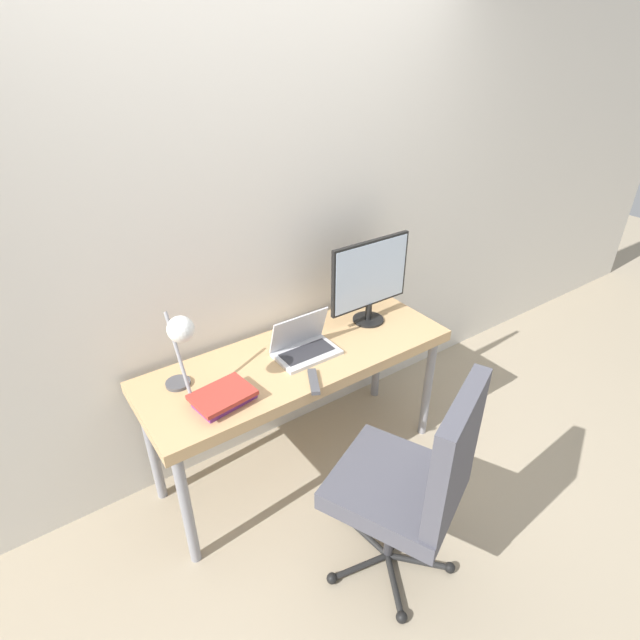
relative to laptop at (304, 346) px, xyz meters
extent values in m
plane|color=tan|center=(-0.03, -0.28, -0.79)|extent=(12.00, 12.00, 0.00)
cube|color=silver|center=(-0.03, 0.35, 0.51)|extent=(8.00, 0.05, 2.60)
cube|color=tan|center=(-0.03, 0.00, -0.07)|extent=(1.61, 0.57, 0.06)
cylinder|color=gray|center=(-0.78, -0.22, -0.45)|extent=(0.05, 0.05, 0.69)
cylinder|color=gray|center=(0.71, -0.22, -0.45)|extent=(0.05, 0.05, 0.69)
cylinder|color=gray|center=(-0.78, 0.23, -0.45)|extent=(0.05, 0.05, 0.69)
cylinder|color=gray|center=(0.71, 0.23, -0.45)|extent=(0.05, 0.05, 0.69)
cube|color=silver|center=(0.00, -0.02, -0.04)|extent=(0.32, 0.20, 0.02)
cube|color=#2D2D33|center=(0.00, -0.02, -0.03)|extent=(0.27, 0.12, 0.00)
cube|color=silver|center=(0.00, 0.05, 0.07)|extent=(0.32, 0.07, 0.19)
cube|color=black|center=(0.00, 0.04, 0.07)|extent=(0.28, 0.06, 0.17)
cylinder|color=black|center=(0.47, 0.06, -0.04)|extent=(0.17, 0.17, 0.01)
cylinder|color=black|center=(0.47, 0.06, 0.02)|extent=(0.04, 0.04, 0.10)
cube|color=black|center=(0.47, 0.07, 0.24)|extent=(0.50, 0.02, 0.38)
cube|color=silver|center=(0.47, 0.06, 0.24)|extent=(0.48, 0.00, 0.35)
cylinder|color=#4C4C51|center=(-0.62, 0.12, -0.04)|extent=(0.11, 0.11, 0.02)
cylinder|color=#99999E|center=(-0.62, 0.03, 0.16)|extent=(0.02, 0.19, 0.38)
sphere|color=white|center=(-0.62, -0.05, 0.34)|extent=(0.11, 0.11, 0.11)
sphere|color=black|center=(0.22, -0.63, -0.77)|extent=(0.05, 0.05, 0.05)
cylinder|color=black|center=(0.09, -0.69, -0.77)|extent=(0.27, 0.14, 0.03)
sphere|color=black|center=(-0.07, -0.46, -0.77)|extent=(0.05, 0.05, 0.05)
cylinder|color=black|center=(-0.05, -0.60, -0.77)|extent=(0.06, 0.29, 0.03)
sphere|color=black|center=(-0.32, -0.69, -0.77)|extent=(0.05, 0.05, 0.05)
cylinder|color=black|center=(-0.18, -0.72, -0.77)|extent=(0.29, 0.09, 0.03)
sphere|color=black|center=(-0.18, -1.00, -0.77)|extent=(0.05, 0.05, 0.05)
cylinder|color=black|center=(-0.11, -0.87, -0.77)|extent=(0.17, 0.26, 0.03)
sphere|color=black|center=(0.15, -0.96, -0.77)|extent=(0.05, 0.05, 0.05)
cylinder|color=black|center=(0.06, -0.85, -0.77)|extent=(0.21, 0.23, 0.03)
cylinder|color=#2D2D33|center=(-0.04, -0.75, -0.54)|extent=(0.04, 0.04, 0.40)
cube|color=#4C4C56|center=(-0.04, -0.75, -0.30)|extent=(0.65, 0.66, 0.09)
cube|color=#4C4C56|center=(0.05, -0.95, 0.01)|extent=(0.44, 0.25, 0.52)
cube|color=#753384|center=(-0.50, -0.12, -0.03)|extent=(0.27, 0.19, 0.04)
cube|color=#B2382D|center=(-0.51, -0.12, 0.00)|extent=(0.28, 0.22, 0.02)
cube|color=#4C4C51|center=(-0.10, -0.23, -0.03)|extent=(0.12, 0.18, 0.02)
camera|label=1|loc=(-1.14, -1.76, 1.38)|focal=28.00mm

